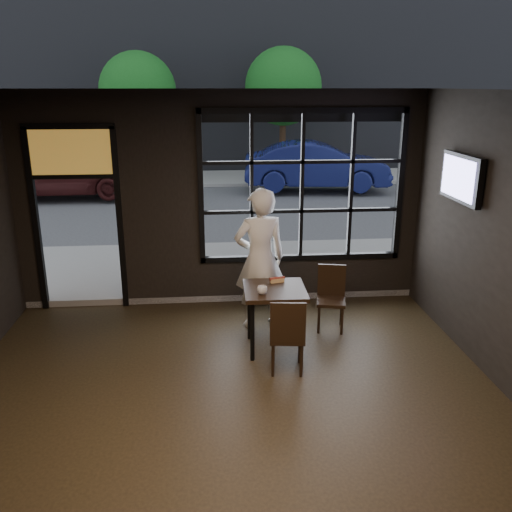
{
  "coord_description": "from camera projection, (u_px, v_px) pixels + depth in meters",
  "views": [
    {
      "loc": [
        -0.18,
        -4.4,
        3.25
      ],
      "look_at": [
        0.4,
        2.2,
        1.15
      ],
      "focal_mm": 38.0,
      "sensor_mm": 36.0,
      "label": 1
    }
  ],
  "objects": [
    {
      "name": "cup",
      "position": [
        262.0,
        290.0,
        6.56
      ],
      "size": [
        0.12,
        0.12,
        0.1
      ],
      "primitive_type": "imported",
      "rotation": [
        0.0,
        0.0,
        -0.01
      ],
      "color": "silver",
      "rests_on": "cafe_table"
    },
    {
      "name": "tree_left",
      "position": [
        138.0,
        91.0,
        18.0
      ],
      "size": [
        2.54,
        2.54,
        4.33
      ],
      "color": "#332114",
      "rests_on": "street_asphalt"
    },
    {
      "name": "tree_right",
      "position": [
        283.0,
        87.0,
        18.66
      ],
      "size": [
        2.64,
        2.64,
        4.51
      ],
      "color": "#332114",
      "rests_on": "street_asphalt"
    },
    {
      "name": "stained_transom",
      "position": [
        71.0,
        152.0,
        7.61
      ],
      "size": [
        1.2,
        0.06,
        0.7
      ],
      "primitive_type": "cube",
      "color": "orange",
      "rests_on": "ground"
    },
    {
      "name": "window_frame",
      "position": [
        302.0,
        187.0,
        8.05
      ],
      "size": [
        3.06,
        0.12,
        2.28
      ],
      "primitive_type": "cube",
      "color": "black",
      "rests_on": "ground"
    },
    {
      "name": "chair_window",
      "position": [
        331.0,
        299.0,
        7.41
      ],
      "size": [
        0.46,
        0.46,
        0.89
      ],
      "primitive_type": "cube",
      "rotation": [
        0.0,
        0.0,
        -0.21
      ],
      "color": "black",
      "rests_on": "floor"
    },
    {
      "name": "maroon_car",
      "position": [
        60.0,
        170.0,
        15.83
      ],
      "size": [
        4.6,
        1.93,
        1.56
      ],
      "primitive_type": "imported",
      "rotation": [
        0.0,
        0.0,
        1.59
      ],
      "color": "#3C1312",
      "rests_on": "street_asphalt"
    },
    {
      "name": "man",
      "position": [
        260.0,
        259.0,
        7.37
      ],
      "size": [
        0.79,
        0.59,
        1.96
      ],
      "primitive_type": "imported",
      "rotation": [
        0.0,
        0.0,
        3.32
      ],
      "color": "silver",
      "rests_on": "floor"
    },
    {
      "name": "tv",
      "position": [
        461.0,
        178.0,
        6.67
      ],
      "size": [
        0.11,
        1.0,
        0.59
      ],
      "primitive_type": "cube",
      "color": "black",
      "rests_on": "wall_right"
    },
    {
      "name": "chair_near",
      "position": [
        287.0,
        334.0,
        6.33
      ],
      "size": [
        0.45,
        0.45,
        0.93
      ],
      "primitive_type": "cube",
      "rotation": [
        0.0,
        0.0,
        3.03
      ],
      "color": "black",
      "rests_on": "floor"
    },
    {
      "name": "hotdog",
      "position": [
        277.0,
        280.0,
        6.95
      ],
      "size": [
        0.21,
        0.12,
        0.06
      ],
      "primitive_type": null,
      "rotation": [
        0.0,
        0.0,
        0.23
      ],
      "color": "tan",
      "rests_on": "cafe_table"
    },
    {
      "name": "navy_car",
      "position": [
        317.0,
        166.0,
        16.9
      ],
      "size": [
        4.6,
        1.95,
        1.47
      ],
      "primitive_type": "imported",
      "rotation": [
        0.0,
        0.0,
        1.48
      ],
      "color": "#12184B",
      "rests_on": "street_asphalt"
    },
    {
      "name": "floor",
      "position": [
        234.0,
        442.0,
        5.17
      ],
      "size": [
        6.0,
        7.0,
        0.02
      ],
      "primitive_type": "cube",
      "color": "black",
      "rests_on": "ground"
    },
    {
      "name": "ceiling",
      "position": [
        229.0,
        90.0,
        4.2
      ],
      "size": [
        6.0,
        7.0,
        0.02
      ],
      "primitive_type": "cube",
      "color": "black",
      "rests_on": "ground"
    },
    {
      "name": "street_asphalt",
      "position": [
        211.0,
        151.0,
        27.97
      ],
      "size": [
        60.0,
        41.0,
        0.04
      ],
      "primitive_type": "cube",
      "color": "#545456",
      "rests_on": "ground"
    },
    {
      "name": "cafe_table",
      "position": [
        274.0,
        319.0,
        6.87
      ],
      "size": [
        0.78,
        0.78,
        0.83
      ],
      "primitive_type": "cube",
      "rotation": [
        0.0,
        0.0,
        -0.02
      ],
      "color": "black",
      "rests_on": "floor"
    }
  ]
}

